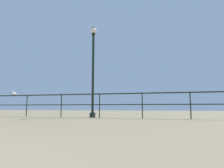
{
  "coord_description": "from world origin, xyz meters",
  "views": [
    {
      "loc": [
        2.76,
        -0.0,
        0.46
      ],
      "look_at": [
        0.71,
        7.79,
        1.44
      ],
      "focal_mm": 30.98,
      "sensor_mm": 36.0,
      "label": 1
    }
  ],
  "objects": [
    {
      "name": "lamppost_center",
      "position": [
        -0.42,
        8.53,
        2.38
      ],
      "size": [
        0.29,
        0.29,
        4.44
      ],
      "color": "black",
      "rests_on": "ground_plane"
    },
    {
      "name": "seagull_on_rail",
      "position": [
        -4.6,
        8.27,
        1.17
      ],
      "size": [
        0.17,
        0.4,
        0.19
      ],
      "color": "silver",
      "rests_on": "pier_railing"
    },
    {
      "name": "pier_railing",
      "position": [
        -0.0,
        8.29,
        0.8
      ],
      "size": [
        22.97,
        0.05,
        1.09
      ],
      "color": "black",
      "rests_on": "ground_plane"
    }
  ]
}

